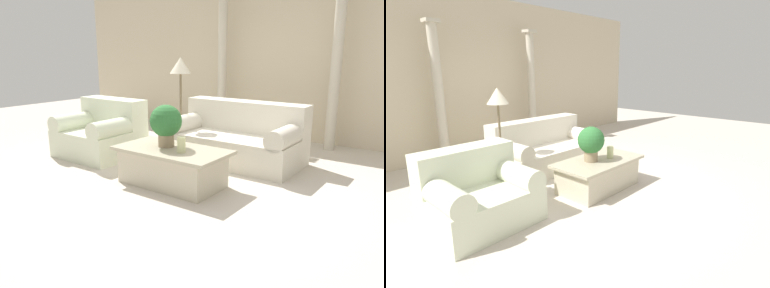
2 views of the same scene
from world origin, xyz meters
The scene contains 10 objects.
ground_plane centered at (0.00, 0.00, 0.00)m, with size 16.00×16.00×0.00m, color beige.
wall_back centered at (0.00, 2.84, 1.60)m, with size 10.00×0.06×3.20m.
sofa_long centered at (0.16, 1.00, 0.35)m, with size 1.91×0.99×0.87m.
loveseat centered at (-1.71, 0.05, 0.36)m, with size 1.17×0.99×0.87m.
coffee_table centered at (0.03, -0.38, 0.23)m, with size 1.38×0.74×0.45m.
potted_plant centered at (-0.10, -0.33, 0.75)m, with size 0.39×0.39×0.52m.
pillar_candle centered at (0.22, -0.44, 0.54)m, with size 0.10×0.10×0.18m.
floor_lamp centered at (-0.82, 0.90, 1.24)m, with size 0.33×0.33×1.50m.
column_left centered at (-1.03, 2.47, 1.33)m, with size 0.24×0.24×2.60m.
column_right centered at (1.08, 2.47, 1.33)m, with size 0.24×0.24×2.60m.
Camera 1 is at (2.78, -3.75, 1.59)m, focal length 35.00 mm.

